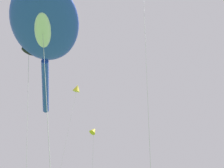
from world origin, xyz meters
TOP-DOWN VIEW (x-y plane):
  - big_show_kite at (-2.19, 13.06)m, footprint 9.85×9.12m
  - small_kite_triangle_green at (9.41, 20.30)m, footprint 2.05×1.40m
  - small_kite_bird_shape at (8.53, 16.90)m, footprint 2.09×1.22m
  - small_kite_box_yellow at (-1.40, 15.07)m, footprint 1.98×2.94m

SIDE VIEW (x-z plane):
  - small_kite_bird_shape at x=8.53m, z-range 6.55..20.67m
  - small_kite_box_yellow at x=-1.40m, z-range 6.69..20.77m
  - big_show_kite at x=-2.19m, z-range 6.66..21.37m
  - small_kite_triangle_green at x=9.41m, z-range 10.10..31.59m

